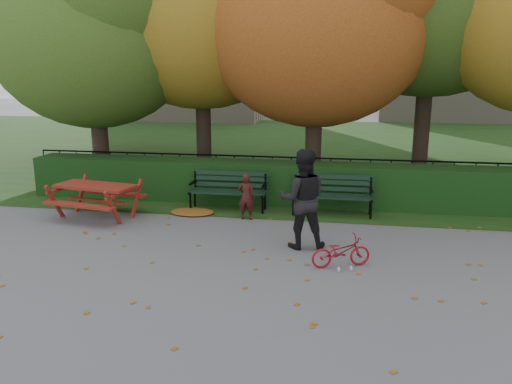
% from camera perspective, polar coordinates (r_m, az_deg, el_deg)
% --- Properties ---
extents(ground, '(90.00, 90.00, 0.00)m').
position_cam_1_polar(ground, '(8.11, 0.07, -9.37)').
color(ground, slate).
rests_on(ground, ground).
extents(grass_strip, '(90.00, 90.00, 0.00)m').
position_cam_1_polar(grass_strip, '(21.62, 6.38, 5.22)').
color(grass_strip, '#1B3412').
rests_on(grass_strip, ground).
extents(building_left, '(10.00, 7.00, 15.00)m').
position_cam_1_polar(building_left, '(35.16, -7.74, 20.69)').
color(building_left, gray).
rests_on(building_left, ground).
extents(building_right, '(9.00, 6.00, 12.00)m').
position_cam_1_polar(building_right, '(36.09, 21.56, 17.32)').
color(building_right, gray).
rests_on(building_right, ground).
extents(hedge, '(13.00, 0.90, 1.00)m').
position_cam_1_polar(hedge, '(12.21, 3.64, 1.03)').
color(hedge, black).
rests_on(hedge, ground).
extents(iron_fence, '(14.00, 0.04, 1.02)m').
position_cam_1_polar(iron_fence, '(12.98, 4.03, 1.95)').
color(iron_fence, black).
rests_on(iron_fence, ground).
extents(tree_a, '(5.88, 5.60, 7.48)m').
position_cam_1_polar(tree_a, '(14.50, -17.56, 18.44)').
color(tree_a, black).
rests_on(tree_a, ground).
extents(tree_c, '(6.30, 6.00, 8.00)m').
position_cam_1_polar(tree_c, '(13.42, 8.46, 20.64)').
color(tree_c, black).
rests_on(tree_c, ground).
extents(bench_left, '(1.80, 0.57, 0.88)m').
position_cam_1_polar(bench_left, '(11.65, -3.15, 0.51)').
color(bench_left, black).
rests_on(bench_left, ground).
extents(bench_right, '(1.80, 0.57, 0.88)m').
position_cam_1_polar(bench_right, '(11.37, 8.72, 0.04)').
color(bench_right, black).
rests_on(bench_right, ground).
extents(picnic_table, '(1.97, 1.70, 0.85)m').
position_cam_1_polar(picnic_table, '(11.51, -17.87, 0.00)').
color(picnic_table, maroon).
rests_on(picnic_table, ground).
extents(leaf_pile, '(1.07, 0.78, 0.07)m').
position_cam_1_polar(leaf_pile, '(11.49, -7.29, -2.26)').
color(leaf_pile, brown).
rests_on(leaf_pile, ground).
extents(leaf_scatter, '(9.00, 5.70, 0.01)m').
position_cam_1_polar(leaf_scatter, '(8.38, 0.42, -8.54)').
color(leaf_scatter, brown).
rests_on(leaf_scatter, ground).
extents(child, '(0.38, 0.26, 1.02)m').
position_cam_1_polar(child, '(10.84, -1.13, -0.52)').
color(child, '#3E1613').
rests_on(child, ground).
extents(adult, '(0.98, 0.82, 1.83)m').
position_cam_1_polar(adult, '(9.06, 5.31, -0.81)').
color(adult, black).
rests_on(adult, ground).
extents(bicycle, '(1.06, 0.69, 0.53)m').
position_cam_1_polar(bicycle, '(8.42, 9.68, -6.73)').
color(bicycle, '#A10E1C').
rests_on(bicycle, ground).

